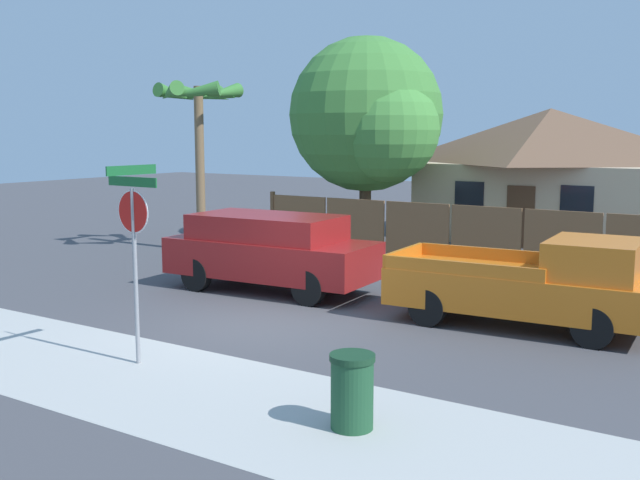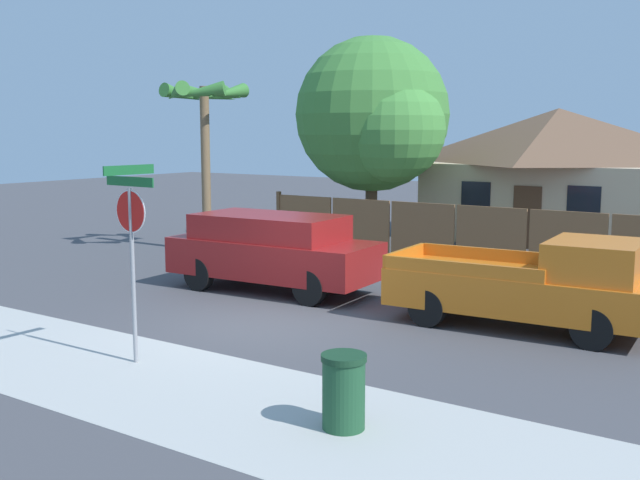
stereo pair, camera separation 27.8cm
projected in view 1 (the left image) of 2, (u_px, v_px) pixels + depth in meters
name	position (u px, v px, depth m)	size (l,w,h in m)	color
ground_plane	(263.00, 324.00, 14.53)	(80.00, 80.00, 0.00)	#47474C
sidewalk_strip	(122.00, 373.00, 11.54)	(36.00, 3.20, 0.01)	#B2B2AD
wooden_fence	(450.00, 232.00, 21.75)	(12.95, 0.12, 1.71)	brown
house	(548.00, 171.00, 26.07)	(8.33, 6.27, 4.50)	beige
oak_tree	(370.00, 118.00, 24.59)	(5.37, 5.12, 6.82)	brown
palm_tree	(199.00, 108.00, 22.73)	(2.56, 2.76, 5.17)	brown
red_suv	(270.00, 249.00, 17.42)	(5.01, 2.30, 1.79)	maroon
orange_pickup	(533.00, 284.00, 14.13)	(4.98, 2.28, 1.76)	orange
stop_sign	(134.00, 229.00, 11.73)	(1.09, 0.98, 3.18)	gray
trash_bin	(352.00, 391.00, 9.33)	(0.57, 0.57, 0.96)	#1E4C2D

